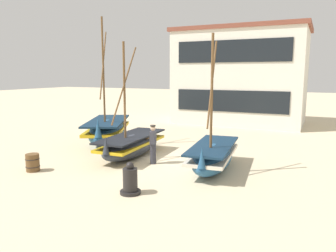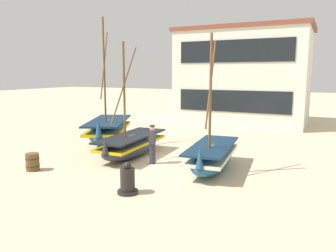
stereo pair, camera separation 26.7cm
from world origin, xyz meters
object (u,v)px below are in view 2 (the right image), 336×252
Objects in this scene: wooden_barrel at (32,162)px; fishing_boat_near_left at (212,156)px; fishing_boat_far_right at (108,130)px; capstan_winch at (128,181)px; harbor_building_main at (243,76)px; fisherman_by_hull at (152,145)px; fishing_boat_centre_large at (131,145)px.

fishing_boat_near_left is at bearing 26.52° from wooden_barrel.
capstan_winch is at bearing -49.08° from fishing_boat_far_right.
capstan_winch is 1.51× the size of wooden_barrel.
capstan_winch is at bearing -5.22° from wooden_barrel.
wooden_barrel is 17.41m from harbor_building_main.
capstan_winch is at bearing -113.82° from fishing_boat_near_left.
capstan_winch is (-1.61, -3.64, -0.17)m from fishing_boat_near_left.
fishing_boat_near_left is 0.79× the size of fishing_boat_far_right.
fishing_boat_far_right is at bearing 130.92° from capstan_winch.
wooden_barrel is at bearing -141.77° from fisherman_by_hull.
fishing_boat_centre_large reaches higher than capstan_winch.
fishing_boat_centre_large is at bearing 57.31° from wooden_barrel.
fishing_boat_far_right is 9.57× the size of wooden_barrel.
fishing_boat_near_left reaches higher than capstan_winch.
fisherman_by_hull is 2.41× the size of wooden_barrel.
fishing_boat_far_right is 5.01m from fisherman_by_hull.
harbor_building_main is (4.32, 16.55, 3.27)m from wooden_barrel.
capstan_winch reaches higher than wooden_barrel.
fisherman_by_hull is 1.60× the size of capstan_winch.
fishing_boat_far_right is at bearing 144.51° from fishing_boat_centre_large.
fishing_boat_centre_large reaches higher than fisherman_by_hull.
fishing_boat_far_right is at bearing -113.60° from harbor_building_main.
harbor_building_main is (0.51, 13.54, 2.79)m from fisherman_by_hull.
fishing_boat_centre_large is at bearing 156.80° from fisherman_by_hull.
wooden_barrel is (-2.34, -3.64, -0.22)m from fishing_boat_centre_large.
fishing_boat_centre_large is 0.53× the size of harbor_building_main.
fishing_boat_near_left is 3.15× the size of fisherman_by_hull.
fishing_boat_far_right is at bearing 148.44° from fisherman_by_hull.
fishing_boat_far_right is (-2.78, 1.99, 0.16)m from fishing_boat_centre_large.
capstan_winch is 17.29m from harbor_building_main.
fisherman_by_hull is 3.61m from capstan_winch.
harbor_building_main is at bearing 81.25° from fishing_boat_centre_large.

